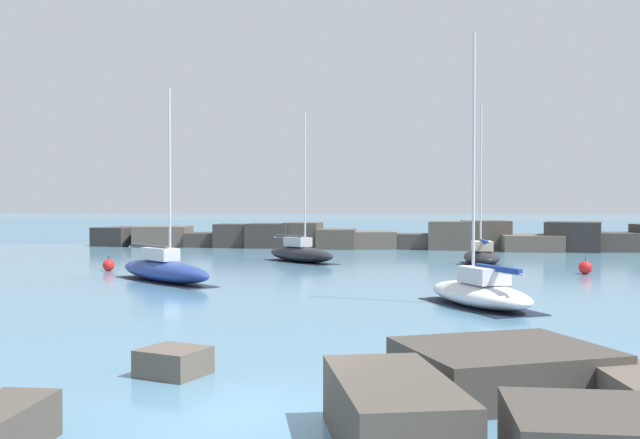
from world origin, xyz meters
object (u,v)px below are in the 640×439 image
object	(u,v)px
sailboat_moored_2	(480,291)
sailboat_moored_4	(164,269)
sailboat_moored_0	(300,253)
mooring_buoy_far_side	(109,265)
sailboat_moored_3	(481,256)
mooring_buoy_orange_near	(585,268)

from	to	relation	value
sailboat_moored_2	sailboat_moored_4	size ratio (longest dim) A/B	1.09
sailboat_moored_0	sailboat_moored_4	xyz separation A→B (m)	(-4.48, -13.65, 0.00)
sailboat_moored_0	mooring_buoy_far_side	world-z (taller)	sailboat_moored_0
sailboat_moored_0	sailboat_moored_4	distance (m)	14.37
sailboat_moored_3	sailboat_moored_4	world-z (taller)	sailboat_moored_3
sailboat_moored_2	sailboat_moored_4	bearing A→B (deg)	157.90
sailboat_moored_0	mooring_buoy_orange_near	size ratio (longest dim) A/B	10.89
sailboat_moored_2	mooring_buoy_far_side	bearing A→B (deg)	151.63
sailboat_moored_3	mooring_buoy_orange_near	xyz separation A→B (m)	(5.58, -5.34, -0.23)
mooring_buoy_orange_near	mooring_buoy_far_side	distance (m)	28.14
sailboat_moored_0	mooring_buoy_far_side	xyz separation A→B (m)	(-10.09, -8.52, -0.31)
sailboat_moored_2	sailboat_moored_3	bearing A→B (deg)	86.85
sailboat_moored_2	sailboat_moored_0	bearing A→B (deg)	119.30
sailboat_moored_2	sailboat_moored_3	world-z (taller)	sailboat_moored_2
sailboat_moored_2	mooring_buoy_orange_near	world-z (taller)	sailboat_moored_2
sailboat_moored_3	mooring_buoy_far_side	size ratio (longest dim) A/B	11.90
sailboat_moored_4	mooring_buoy_orange_near	xyz separation A→B (m)	(22.39, 8.04, -0.28)
sailboat_moored_3	mooring_buoy_orange_near	distance (m)	7.72
sailboat_moored_3	mooring_buoy_orange_near	size ratio (longest dim) A/B	11.23
sailboat_moored_0	sailboat_moored_2	size ratio (longest dim) A/B	0.96
sailboat_moored_3	sailboat_moored_4	distance (m)	21.48
mooring_buoy_far_side	sailboat_moored_2	bearing A→B (deg)	-28.37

